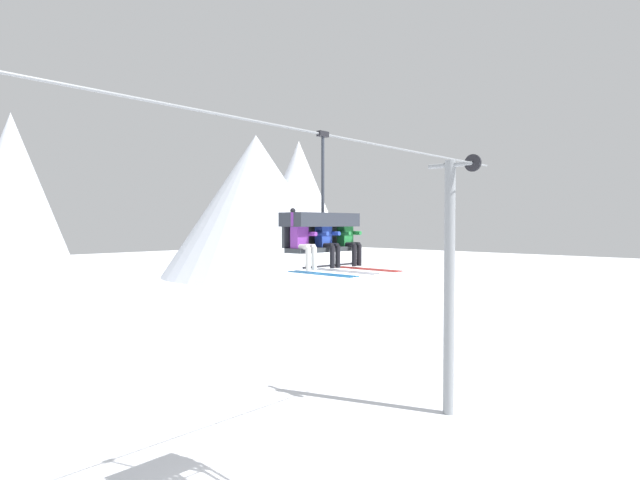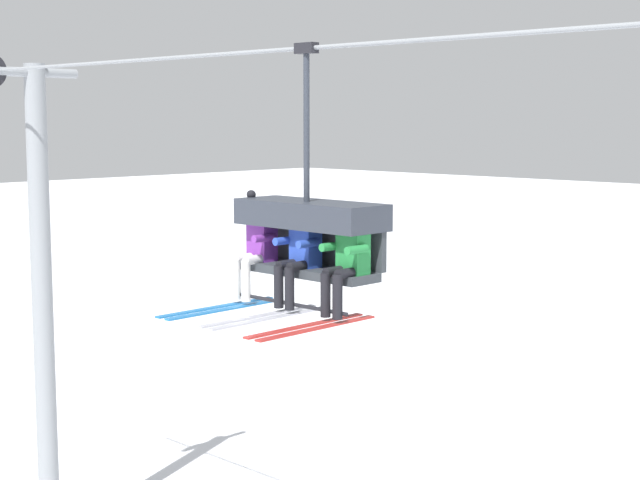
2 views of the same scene
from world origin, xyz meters
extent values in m
cone|color=silver|center=(7.64, 46.14, 8.52)|extent=(12.15, 12.15, 17.04)
cone|color=silver|center=(32.86, 40.24, 8.71)|extent=(23.01, 23.01, 17.43)
cone|color=white|center=(40.14, 40.10, 8.78)|extent=(14.63, 14.63, 17.55)
cylinder|color=gray|center=(8.12, 0.00, 4.25)|extent=(0.36, 0.36, 8.51)
cylinder|color=gray|center=(8.12, 0.00, 8.36)|extent=(0.16, 1.60, 0.16)
cylinder|color=black|center=(8.12, -0.80, 8.36)|extent=(0.08, 0.56, 0.56)
cylinder|color=gray|center=(0.92, -0.80, 8.36)|extent=(16.40, 0.05, 0.05)
cube|color=#33383D|center=(1.05, -0.80, 5.84)|extent=(1.85, 0.48, 0.10)
cube|color=#33383D|center=(1.05, -0.52, 6.12)|extent=(1.85, 0.08, 0.45)
cube|color=#2D333D|center=(1.05, -0.74, 6.49)|extent=(1.89, 0.68, 0.30)
cylinder|color=black|center=(1.05, -1.12, 5.51)|extent=(1.85, 0.04, 0.04)
cylinder|color=#2D333D|center=(1.05, -0.80, 7.47)|extent=(0.07, 0.07, 1.67)
cube|color=black|center=(1.05, -0.80, 8.36)|extent=(0.28, 0.12, 0.12)
cube|color=purple|center=(0.31, -0.82, 6.15)|extent=(0.32, 0.22, 0.52)
sphere|color=silver|center=(0.31, -0.82, 6.51)|extent=(0.22, 0.22, 0.22)
ellipsoid|color=black|center=(0.31, -0.92, 6.51)|extent=(0.17, 0.04, 0.08)
cylinder|color=silver|center=(0.23, -0.99, 5.93)|extent=(0.11, 0.34, 0.11)
cylinder|color=silver|center=(0.40, -0.99, 5.93)|extent=(0.11, 0.34, 0.11)
cylinder|color=silver|center=(0.23, -1.16, 5.69)|extent=(0.11, 0.11, 0.48)
cylinder|color=silver|center=(0.40, -1.16, 5.69)|extent=(0.11, 0.11, 0.48)
cube|color=#1E6BB2|center=(0.23, -1.46, 5.40)|extent=(0.09, 1.70, 0.02)
cube|color=#1E6BB2|center=(0.40, -1.46, 5.40)|extent=(0.09, 1.70, 0.02)
cylinder|color=purple|center=(0.13, -0.82, 6.50)|extent=(0.09, 0.09, 0.30)
sphere|color=black|center=(0.13, -0.82, 6.67)|extent=(0.11, 0.11, 0.11)
cylinder|color=purple|center=(0.50, -0.97, 6.19)|extent=(0.09, 0.30, 0.09)
cube|color=#2847B7|center=(1.05, -0.82, 6.15)|extent=(0.32, 0.22, 0.52)
sphere|color=silver|center=(1.05, -0.82, 6.51)|extent=(0.22, 0.22, 0.22)
ellipsoid|color=black|center=(1.05, -0.92, 6.51)|extent=(0.17, 0.04, 0.08)
cylinder|color=black|center=(0.96, -0.99, 5.93)|extent=(0.11, 0.34, 0.11)
cylinder|color=black|center=(1.14, -0.99, 5.93)|extent=(0.11, 0.34, 0.11)
cylinder|color=black|center=(0.96, -1.16, 5.69)|extent=(0.11, 0.11, 0.48)
cylinder|color=black|center=(1.14, -1.16, 5.69)|extent=(0.11, 0.11, 0.48)
cube|color=#B2B2BC|center=(0.96, -1.46, 5.40)|extent=(0.09, 1.70, 0.02)
cube|color=#B2B2BC|center=(1.14, -1.46, 5.40)|extent=(0.09, 1.70, 0.02)
cylinder|color=#2847B7|center=(0.86, -0.97, 6.19)|extent=(0.09, 0.30, 0.09)
cylinder|color=#2847B7|center=(1.24, -0.97, 6.19)|extent=(0.09, 0.30, 0.09)
cube|color=#23843D|center=(1.79, -0.82, 6.15)|extent=(0.32, 0.22, 0.52)
sphere|color=maroon|center=(1.79, -0.82, 6.51)|extent=(0.22, 0.22, 0.22)
ellipsoid|color=black|center=(1.79, -0.92, 6.51)|extent=(0.17, 0.04, 0.08)
cylinder|color=black|center=(1.70, -0.99, 5.93)|extent=(0.11, 0.34, 0.11)
cylinder|color=black|center=(1.87, -0.99, 5.93)|extent=(0.11, 0.34, 0.11)
cylinder|color=black|center=(1.70, -1.16, 5.69)|extent=(0.11, 0.11, 0.48)
cylinder|color=black|center=(1.87, -1.16, 5.69)|extent=(0.11, 0.11, 0.48)
cube|color=#B22823|center=(1.70, -1.46, 5.40)|extent=(0.09, 1.70, 0.02)
cube|color=#B22823|center=(1.87, -1.46, 5.40)|extent=(0.09, 1.70, 0.02)
cylinder|color=#23843D|center=(1.60, -0.97, 6.19)|extent=(0.09, 0.30, 0.09)
cylinder|color=#23843D|center=(1.97, -0.97, 6.19)|extent=(0.09, 0.30, 0.09)
camera|label=1|loc=(-6.94, -8.25, 6.40)|focal=28.00mm
camera|label=2|loc=(8.91, -8.63, 7.57)|focal=55.00mm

